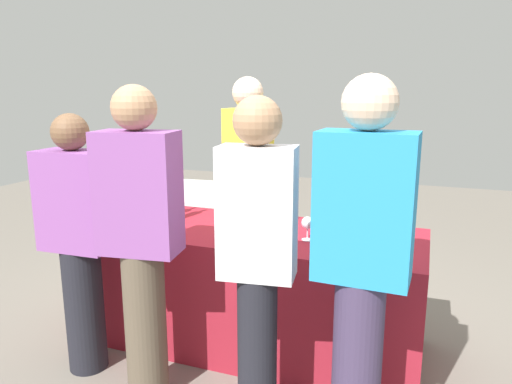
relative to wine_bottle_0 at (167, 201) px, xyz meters
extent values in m
plane|color=slate|center=(0.71, -0.12, -0.89)|extent=(12.00, 12.00, 0.00)
cube|color=maroon|center=(0.71, -0.12, -0.50)|extent=(2.10, 0.82, 0.78)
cylinder|color=black|center=(0.00, 0.00, 0.00)|extent=(0.07, 0.07, 0.20)
cylinder|color=black|center=(0.00, 0.00, 0.13)|extent=(0.03, 0.03, 0.08)
cylinder|color=maroon|center=(0.00, 0.00, 0.18)|extent=(0.03, 0.03, 0.02)
cylinder|color=silver|center=(0.00, 0.00, -0.01)|extent=(0.07, 0.07, 0.07)
cylinder|color=black|center=(0.10, -0.04, 0.00)|extent=(0.07, 0.07, 0.20)
cylinder|color=black|center=(0.10, -0.04, 0.14)|extent=(0.03, 0.03, 0.08)
cylinder|color=maroon|center=(0.10, -0.04, 0.19)|extent=(0.03, 0.03, 0.02)
cylinder|color=silver|center=(0.10, -0.04, -0.01)|extent=(0.08, 0.08, 0.07)
cylinder|color=black|center=(0.81, 0.00, 0.00)|extent=(0.07, 0.07, 0.21)
cylinder|color=black|center=(0.81, 0.00, 0.15)|extent=(0.03, 0.03, 0.07)
cylinder|color=gold|center=(0.81, 0.00, 0.19)|extent=(0.03, 0.03, 0.02)
cylinder|color=silver|center=(0.81, 0.00, -0.01)|extent=(0.07, 0.07, 0.07)
cylinder|color=black|center=(1.09, 0.02, 0.00)|extent=(0.07, 0.07, 0.21)
cylinder|color=black|center=(1.09, 0.02, 0.15)|extent=(0.03, 0.03, 0.08)
cylinder|color=black|center=(1.09, 0.02, 0.20)|extent=(0.03, 0.03, 0.02)
cylinder|color=silver|center=(1.09, 0.02, -0.01)|extent=(0.07, 0.07, 0.07)
cylinder|color=silver|center=(-0.01, -0.31, -0.10)|extent=(0.06, 0.06, 0.00)
cylinder|color=silver|center=(-0.01, -0.31, -0.07)|extent=(0.01, 0.01, 0.06)
sphere|color=silver|center=(-0.01, -0.31, 0.00)|extent=(0.07, 0.07, 0.07)
sphere|color=#590C19|center=(-0.01, -0.31, -0.02)|extent=(0.04, 0.04, 0.04)
cylinder|color=silver|center=(0.63, -0.34, -0.10)|extent=(0.07, 0.07, 0.00)
cylinder|color=silver|center=(0.63, -0.34, -0.07)|extent=(0.01, 0.01, 0.06)
sphere|color=silver|center=(0.63, -0.34, -0.01)|extent=(0.07, 0.07, 0.07)
cylinder|color=silver|center=(1.07, -0.20, -0.10)|extent=(0.07, 0.07, 0.00)
cylinder|color=silver|center=(1.07, -0.20, -0.07)|extent=(0.01, 0.01, 0.07)
sphere|color=silver|center=(1.07, -0.20, 0.00)|extent=(0.07, 0.07, 0.07)
sphere|color=#590C19|center=(1.07, -0.20, -0.01)|extent=(0.04, 0.04, 0.04)
cylinder|color=silver|center=(1.29, -0.20, -0.10)|extent=(0.07, 0.07, 0.00)
cylinder|color=silver|center=(1.29, -0.20, -0.07)|extent=(0.01, 0.01, 0.06)
sphere|color=silver|center=(1.29, -0.20, -0.01)|extent=(0.06, 0.06, 0.06)
sphere|color=#590C19|center=(1.29, -0.20, -0.02)|extent=(0.03, 0.03, 0.03)
cylinder|color=black|center=(0.41, 0.53, -0.45)|extent=(0.19, 0.19, 0.87)
cube|color=yellow|center=(0.41, 0.53, 0.31)|extent=(0.37, 0.23, 0.65)
sphere|color=beige|center=(0.41, 0.53, 0.75)|extent=(0.24, 0.24, 0.24)
cylinder|color=black|center=(-0.15, -0.74, -0.51)|extent=(0.23, 0.23, 0.76)
cube|color=#8C4C99|center=(-0.15, -0.74, 0.16)|extent=(0.42, 0.24, 0.57)
sphere|color=brown|center=(-0.15, -0.74, 0.55)|extent=(0.21, 0.21, 0.21)
cylinder|color=brown|center=(0.35, -0.85, -0.47)|extent=(0.22, 0.22, 0.84)
cube|color=#8C4C99|center=(0.35, -0.85, 0.26)|extent=(0.43, 0.28, 0.63)
sphere|color=tan|center=(0.35, -0.85, 0.69)|extent=(0.23, 0.23, 0.23)
cylinder|color=black|center=(1.01, -0.89, -0.48)|extent=(0.19, 0.19, 0.81)
cube|color=silver|center=(1.01, -0.89, 0.23)|extent=(0.37, 0.24, 0.61)
sphere|color=tan|center=(1.01, -0.89, 0.64)|extent=(0.22, 0.22, 0.22)
cylinder|color=#3F3351|center=(1.48, -0.86, -0.46)|extent=(0.22, 0.22, 0.86)
cube|color=#268CCC|center=(1.48, -0.86, 0.29)|extent=(0.42, 0.24, 0.64)
sphere|color=beige|center=(1.48, -0.86, 0.73)|extent=(0.23, 0.23, 0.23)
cube|color=white|center=(-0.12, 0.88, -0.45)|extent=(0.46, 0.07, 0.87)
camera|label=1|loc=(1.72, -2.84, 0.78)|focal=33.26mm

